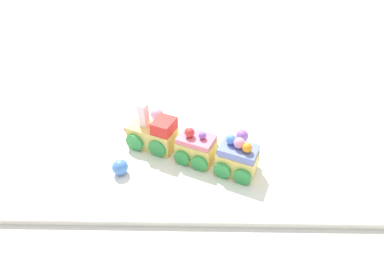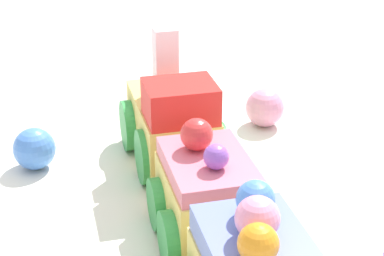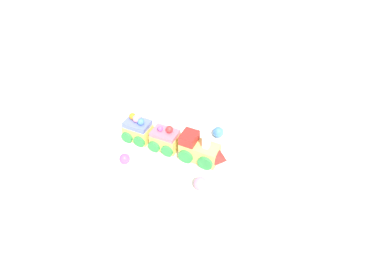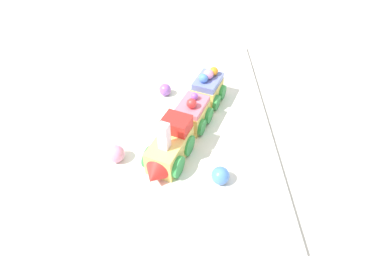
# 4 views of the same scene
# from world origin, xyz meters

# --- Properties ---
(ground_plane) EXTENTS (10.00, 10.00, 0.00)m
(ground_plane) POSITION_xyz_m (0.00, 0.00, 0.00)
(ground_plane) COLOR beige
(display_board) EXTENTS (0.71, 0.33, 0.01)m
(display_board) POSITION_xyz_m (0.00, 0.00, 0.01)
(display_board) COLOR white
(display_board) RESTS_ON ground_plane
(cake_train_locomotive) EXTENTS (0.13, 0.10, 0.10)m
(cake_train_locomotive) POSITION_xyz_m (0.07, -0.04, 0.04)
(cake_train_locomotive) COLOR #EACC66
(cake_train_locomotive) RESTS_ON display_board
(cake_car_strawberry) EXTENTS (0.09, 0.09, 0.07)m
(cake_car_strawberry) POSITION_xyz_m (-0.03, 0.01, 0.04)
(cake_car_strawberry) COLOR #EACC66
(cake_car_strawberry) RESTS_ON display_board
(gumball_pink) EXTENTS (0.03, 0.03, 0.03)m
(gumball_pink) POSITION_xyz_m (0.07, -0.13, 0.03)
(gumball_pink) COLOR pink
(gumball_pink) RESTS_ON display_board
(gumball_blue) EXTENTS (0.03, 0.03, 0.03)m
(gumball_blue) POSITION_xyz_m (0.12, 0.05, 0.03)
(gumball_blue) COLOR #4C84E0
(gumball_blue) RESTS_ON display_board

